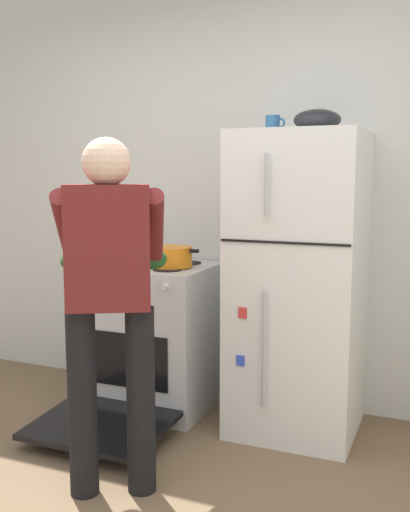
% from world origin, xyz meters
% --- Properties ---
extents(kitchen_wall_back, '(6.00, 0.10, 2.70)m').
position_xyz_m(kitchen_wall_back, '(0.00, 1.95, 1.35)').
color(kitchen_wall_back, silver).
rests_on(kitchen_wall_back, ground).
extents(refrigerator, '(0.68, 0.72, 1.67)m').
position_xyz_m(refrigerator, '(0.50, 1.57, 0.84)').
color(refrigerator, white).
rests_on(refrigerator, ground).
extents(stove_range, '(0.76, 1.21, 0.89)m').
position_xyz_m(stove_range, '(-0.42, 1.55, 0.44)').
color(stove_range, silver).
rests_on(stove_range, ground).
extents(person_cook, '(0.67, 0.75, 1.60)m').
position_xyz_m(person_cook, '(-0.11, 0.59, 0.96)').
color(person_cook, black).
rests_on(person_cook, ground).
extents(red_pot, '(0.35, 0.25, 0.12)m').
position_xyz_m(red_pot, '(-0.26, 1.52, 0.95)').
color(red_pot, orange).
rests_on(red_pot, stove_range).
extents(coffee_mug, '(0.11, 0.08, 0.10)m').
position_xyz_m(coffee_mug, '(0.33, 1.62, 1.72)').
color(coffee_mug, '#2D6093').
rests_on(coffee_mug, refrigerator).
extents(pepper_mill, '(0.05, 0.05, 0.15)m').
position_xyz_m(pepper_mill, '(-0.72, 1.77, 0.97)').
color(pepper_mill, brown).
rests_on(pepper_mill, stove_range).
extents(mixing_bowl, '(0.25, 0.25, 0.11)m').
position_xyz_m(mixing_bowl, '(0.58, 1.57, 1.73)').
color(mixing_bowl, black).
rests_on(mixing_bowl, refrigerator).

